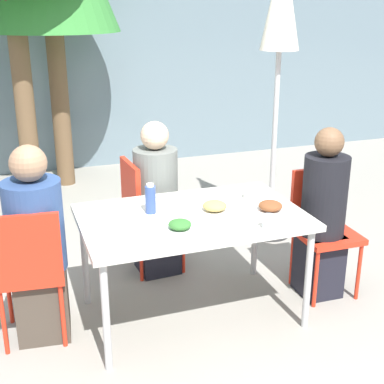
{
  "coord_description": "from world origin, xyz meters",
  "views": [
    {
      "loc": [
        -1.05,
        -2.95,
        2.0
      ],
      "look_at": [
        0.0,
        0.0,
        0.88
      ],
      "focal_mm": 50.0,
      "sensor_mm": 36.0,
      "label": 1
    }
  ],
  "objects_px": {
    "person_right": "(323,218)",
    "drinking_cup": "(269,222)",
    "person_left": "(37,250)",
    "closed_umbrella": "(281,21)",
    "person_far": "(156,203)",
    "bottle": "(150,199)",
    "chair_left": "(29,265)",
    "chair_far": "(144,207)",
    "salad_bowl": "(256,195)",
    "chair_right": "(322,221)"
  },
  "relations": [
    {
      "from": "person_left",
      "to": "person_far",
      "type": "height_order",
      "value": "person_left"
    },
    {
      "from": "closed_umbrella",
      "to": "salad_bowl",
      "type": "bearing_deg",
      "value": -123.99
    },
    {
      "from": "chair_far",
      "to": "closed_umbrella",
      "type": "bearing_deg",
      "value": 99.19
    },
    {
      "from": "bottle",
      "to": "person_left",
      "type": "bearing_deg",
      "value": -179.7
    },
    {
      "from": "salad_bowl",
      "to": "person_right",
      "type": "bearing_deg",
      "value": -19.99
    },
    {
      "from": "person_far",
      "to": "bottle",
      "type": "relative_size",
      "value": 6.08
    },
    {
      "from": "person_far",
      "to": "salad_bowl",
      "type": "bearing_deg",
      "value": 41.35
    },
    {
      "from": "chair_right",
      "to": "person_far",
      "type": "xyz_separation_m",
      "value": [
        -1.05,
        0.64,
        0.04
      ]
    },
    {
      "from": "chair_right",
      "to": "person_left",
      "type": "bearing_deg",
      "value": -0.08
    },
    {
      "from": "chair_far",
      "to": "person_far",
      "type": "bearing_deg",
      "value": 57.95
    },
    {
      "from": "person_far",
      "to": "closed_umbrella",
      "type": "xyz_separation_m",
      "value": [
        1.15,
        0.32,
        1.29
      ]
    },
    {
      "from": "bottle",
      "to": "chair_far",
      "type": "bearing_deg",
      "value": 79.63
    },
    {
      "from": "salad_bowl",
      "to": "bottle",
      "type": "bearing_deg",
      "value": -178.49
    },
    {
      "from": "person_far",
      "to": "drinking_cup",
      "type": "relative_size",
      "value": 14.2
    },
    {
      "from": "bottle",
      "to": "salad_bowl",
      "type": "relative_size",
      "value": 1.14
    },
    {
      "from": "chair_left",
      "to": "bottle",
      "type": "xyz_separation_m",
      "value": [
        0.77,
        0.08,
        0.3
      ]
    },
    {
      "from": "chair_left",
      "to": "chair_right",
      "type": "bearing_deg",
      "value": 7.0
    },
    {
      "from": "chair_far",
      "to": "salad_bowl",
      "type": "xyz_separation_m",
      "value": [
        0.64,
        -0.6,
        0.23
      ]
    },
    {
      "from": "person_left",
      "to": "bottle",
      "type": "height_order",
      "value": "person_left"
    },
    {
      "from": "chair_far",
      "to": "person_far",
      "type": "xyz_separation_m",
      "value": [
        0.08,
        -0.05,
        0.04
      ]
    },
    {
      "from": "person_far",
      "to": "drinking_cup",
      "type": "distance_m",
      "value": 1.14
    },
    {
      "from": "bottle",
      "to": "person_right",
      "type": "bearing_deg",
      "value": -6.7
    },
    {
      "from": "chair_right",
      "to": "drinking_cup",
      "type": "relative_size",
      "value": 10.59
    },
    {
      "from": "chair_right",
      "to": "bottle",
      "type": "xyz_separation_m",
      "value": [
        -1.24,
        0.06,
        0.3
      ]
    },
    {
      "from": "chair_left",
      "to": "chair_far",
      "type": "height_order",
      "value": "same"
    },
    {
      "from": "chair_far",
      "to": "salad_bowl",
      "type": "bearing_deg",
      "value": 43.11
    },
    {
      "from": "chair_far",
      "to": "person_right",
      "type": "bearing_deg",
      "value": 51.2
    },
    {
      "from": "closed_umbrella",
      "to": "person_right",
      "type": "bearing_deg",
      "value": -98.48
    },
    {
      "from": "person_left",
      "to": "chair_right",
      "type": "xyz_separation_m",
      "value": [
        1.96,
        -0.06,
        -0.06
      ]
    },
    {
      "from": "chair_left",
      "to": "salad_bowl",
      "type": "xyz_separation_m",
      "value": [
        1.52,
        0.1,
        0.23
      ]
    },
    {
      "from": "chair_right",
      "to": "closed_umbrella",
      "type": "distance_m",
      "value": 1.64
    },
    {
      "from": "chair_far",
      "to": "chair_left",
      "type": "bearing_deg",
      "value": -55.11
    },
    {
      "from": "person_left",
      "to": "chair_left",
      "type": "bearing_deg",
      "value": -122.05
    },
    {
      "from": "person_right",
      "to": "drinking_cup",
      "type": "xyz_separation_m",
      "value": [
        -0.6,
        -0.33,
        0.18
      ]
    },
    {
      "from": "closed_umbrella",
      "to": "chair_right",
      "type": "bearing_deg",
      "value": -96.1
    },
    {
      "from": "chair_left",
      "to": "drinking_cup",
      "type": "bearing_deg",
      "value": -9.54
    },
    {
      "from": "chair_right",
      "to": "salad_bowl",
      "type": "distance_m",
      "value": 0.55
    },
    {
      "from": "chair_far",
      "to": "person_far",
      "type": "distance_m",
      "value": 0.1
    },
    {
      "from": "person_far",
      "to": "chair_left",
      "type": "bearing_deg",
      "value": -59.35
    },
    {
      "from": "chair_far",
      "to": "closed_umbrella",
      "type": "xyz_separation_m",
      "value": [
        1.23,
        0.28,
        1.33
      ]
    },
    {
      "from": "person_left",
      "to": "bottle",
      "type": "distance_m",
      "value": 0.75
    },
    {
      "from": "chair_left",
      "to": "chair_right",
      "type": "relative_size",
      "value": 1.0
    },
    {
      "from": "bottle",
      "to": "drinking_cup",
      "type": "distance_m",
      "value": 0.76
    },
    {
      "from": "person_left",
      "to": "closed_umbrella",
      "type": "xyz_separation_m",
      "value": [
        2.06,
        0.9,
        1.27
      ]
    },
    {
      "from": "person_left",
      "to": "closed_umbrella",
      "type": "bearing_deg",
      "value": 30.24
    },
    {
      "from": "drinking_cup",
      "to": "bottle",
      "type": "bearing_deg",
      "value": 141.53
    },
    {
      "from": "person_left",
      "to": "drinking_cup",
      "type": "relative_size",
      "value": 14.76
    },
    {
      "from": "closed_umbrella",
      "to": "chair_far",
      "type": "bearing_deg",
      "value": -167.37
    },
    {
      "from": "chair_far",
      "to": "drinking_cup",
      "type": "xyz_separation_m",
      "value": [
        0.48,
        -1.1,
        0.25
      ]
    },
    {
      "from": "chair_left",
      "to": "person_far",
      "type": "height_order",
      "value": "person_far"
    }
  ]
}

